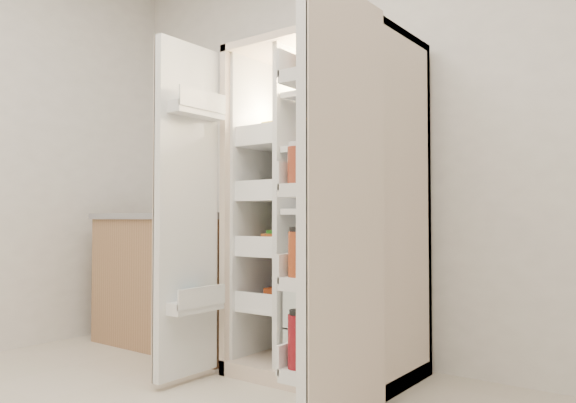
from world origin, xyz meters
The scene contains 5 objects.
wall_back centered at (0.00, 2.00, 1.35)m, with size 4.00×0.02×2.70m, color white.
refrigerator centered at (-0.05, 1.65, 0.74)m, with size 0.92×0.70×1.80m.
freezer_door centered at (-0.57, 1.05, 0.89)m, with size 0.15×0.40×1.72m.
fridge_door centered at (0.41, 0.96, 0.87)m, with size 0.17×0.58×1.72m.
kitchen_counter centered at (-1.21, 1.61, 0.44)m, with size 1.21×0.65×0.88m.
Camera 1 is at (1.55, -0.90, 0.84)m, focal length 34.00 mm.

